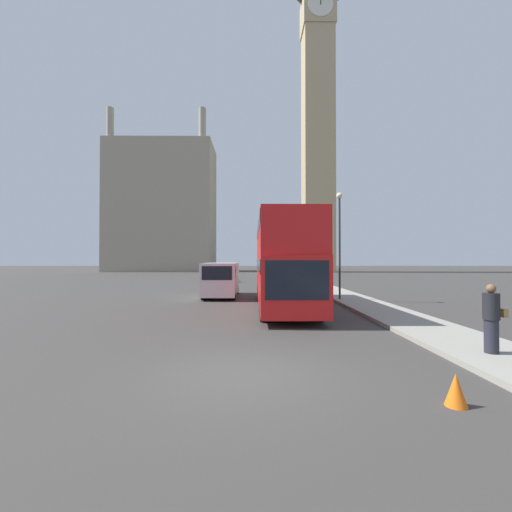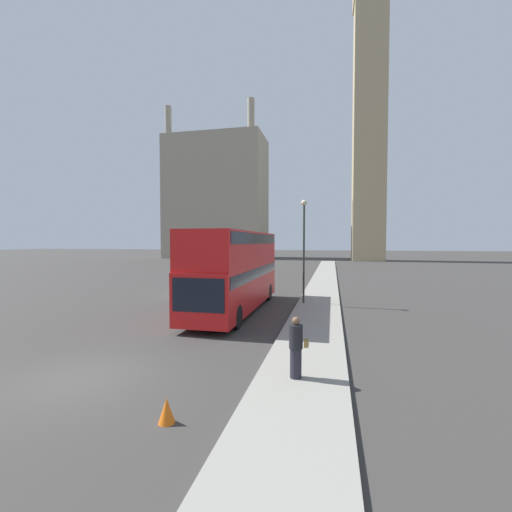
{
  "view_description": "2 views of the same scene",
  "coord_description": "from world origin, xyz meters",
  "views": [
    {
      "loc": [
        0.22,
        -7.41,
        2.44
      ],
      "look_at": [
        0.38,
        11.65,
        2.69
      ],
      "focal_mm": 24.0,
      "sensor_mm": 36.0,
      "label": 1
    },
    {
      "loc": [
        7.1,
        -8.33,
        3.93
      ],
      "look_at": [
        0.91,
        19.3,
        2.74
      ],
      "focal_mm": 24.0,
      "sensor_mm": 36.0,
      "label": 2
    }
  ],
  "objects": [
    {
      "name": "street_lamp",
      "position": [
        5.37,
        12.87,
        4.26
      ],
      "size": [
        0.36,
        0.36,
        6.34
      ],
      "color": "#2D332D",
      "rests_on": "sidewalk_strip"
    },
    {
      "name": "pedestrian",
      "position": [
        6.14,
        1.03,
        1.0
      ],
      "size": [
        0.54,
        0.38,
        1.71
      ],
      "color": "#23232D",
      "rests_on": "sidewalk_strip"
    },
    {
      "name": "white_van",
      "position": [
        -1.92,
        15.6,
        1.23
      ],
      "size": [
        2.14,
        5.79,
        2.28
      ],
      "color": "silver",
      "rests_on": "ground_plane"
    },
    {
      "name": "red_double_decker_bus",
      "position": [
        1.77,
        10.24,
        2.49
      ],
      "size": [
        2.61,
        11.23,
        4.47
      ],
      "color": "red",
      "rests_on": "ground_plane"
    },
    {
      "name": "clock_tower",
      "position": [
        14.19,
        65.9,
        35.6
      ],
      "size": [
        6.84,
        7.01,
        69.59
      ],
      "color": "tan",
      "rests_on": "ground_plane"
    },
    {
      "name": "building_block_distant",
      "position": [
        -20.84,
        72.1,
        14.67
      ],
      "size": [
        23.53,
        12.98,
        35.65
      ],
      "color": "#9E937F",
      "rests_on": "ground_plane"
    },
    {
      "name": "ground_plane",
      "position": [
        0.0,
        0.0,
        0.0
      ],
      "size": [
        300.0,
        300.0,
        0.0
      ],
      "primitive_type": "plane",
      "color": "#383533"
    },
    {
      "name": "traffic_cone",
      "position": [
        3.62,
        -1.68,
        0.28
      ],
      "size": [
        0.36,
        0.36,
        0.55
      ],
      "color": "orange",
      "rests_on": "ground_plane"
    },
    {
      "name": "sidewalk_strip",
      "position": [
        6.28,
        0.0,
        0.07
      ],
      "size": [
        2.57,
        120.0,
        0.15
      ],
      "color": "gray",
      "rests_on": "ground_plane"
    },
    {
      "name": "parked_sedan",
      "position": [
        -3.44,
        31.85,
        0.7
      ],
      "size": [
        1.87,
        4.25,
        1.54
      ],
      "color": "navy",
      "rests_on": "ground_plane"
    }
  ]
}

